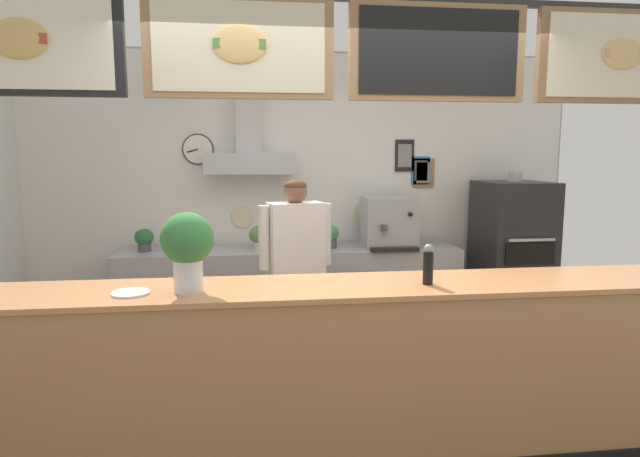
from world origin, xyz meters
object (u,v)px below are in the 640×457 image
at_px(pizza_oven, 511,259).
at_px(basil_vase, 187,247).
at_px(condiment_plate, 131,293).
at_px(potted_oregano, 144,239).
at_px(potted_thyme, 259,236).
at_px(potted_basil, 193,240).
at_px(shop_worker, 296,279).
at_px(espresso_machine, 389,223).
at_px(potted_sage, 330,235).
at_px(pepper_grinder, 428,265).

height_order(pizza_oven, basil_vase, pizza_oven).
bearing_deg(condiment_plate, potted_oregano, 98.91).
relative_size(pizza_oven, basil_vase, 3.76).
bearing_deg(potted_thyme, potted_basil, 177.88).
distance_m(pizza_oven, potted_oregano, 3.55).
bearing_deg(shop_worker, espresso_machine, -145.79).
distance_m(espresso_machine, basil_vase, 2.73).
bearing_deg(pizza_oven, shop_worker, -155.65).
bearing_deg(espresso_machine, shop_worker, -132.19).
relative_size(potted_sage, pepper_grinder, 0.97).
relative_size(potted_oregano, condiment_plate, 1.04).
bearing_deg(potted_oregano, pepper_grinder, -47.99).
distance_m(pizza_oven, potted_basil, 3.11).
xyz_separation_m(potted_basil, condiment_plate, (-0.09, -2.21, 0.07)).
xyz_separation_m(pizza_oven, potted_sage, (-1.80, 0.12, 0.25)).
bearing_deg(potted_sage, basil_vase, -116.34).
relative_size(espresso_machine, basil_vase, 1.16).
bearing_deg(potted_thyme, espresso_machine, -1.36).
bearing_deg(potted_basil, basil_vase, -84.55).
xyz_separation_m(espresso_machine, potted_oregano, (-2.31, 0.06, -0.12)).
xyz_separation_m(shop_worker, espresso_machine, (1.00, 1.10, 0.28)).
height_order(basil_vase, condiment_plate, basil_vase).
bearing_deg(pepper_grinder, potted_oregano, 132.01).
relative_size(shop_worker, potted_thyme, 7.06).
bearing_deg(potted_basil, pepper_grinder, -54.85).
bearing_deg(potted_oregano, potted_thyme, -1.82).
xyz_separation_m(potted_thyme, pepper_grinder, (0.93, -2.17, 0.15)).
xyz_separation_m(pizza_oven, shop_worker, (-2.22, -1.01, 0.09)).
xyz_separation_m(pizza_oven, condiment_plate, (-3.19, -2.06, 0.30)).
relative_size(pizza_oven, condiment_plate, 8.01).
height_order(pizza_oven, espresso_machine, pizza_oven).
relative_size(potted_oregano, potted_basil, 1.13).
relative_size(shop_worker, basil_vase, 3.71).
distance_m(shop_worker, condiment_plate, 1.45).
bearing_deg(shop_worker, pizza_oven, -169.25).
relative_size(pizza_oven, pepper_grinder, 7.00).
bearing_deg(condiment_plate, pizza_oven, 32.91).
relative_size(pepper_grinder, condiment_plate, 1.14).
bearing_deg(condiment_plate, potted_basil, 87.57).
distance_m(potted_oregano, basil_vase, 2.34).
xyz_separation_m(shop_worker, pepper_grinder, (0.67, -1.05, 0.31)).
relative_size(pizza_oven, shop_worker, 1.01).
bearing_deg(potted_thyme, potted_oregano, 178.18).
bearing_deg(shop_worker, potted_thyme, -90.93).
height_order(pizza_oven, condiment_plate, pizza_oven).
relative_size(potted_sage, potted_basil, 1.21).
relative_size(potted_thyme, condiment_plate, 1.12).
bearing_deg(potted_sage, shop_worker, -110.42).
bearing_deg(basil_vase, pizza_oven, 35.62).
xyz_separation_m(basil_vase, condiment_plate, (-0.30, 0.00, -0.24)).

